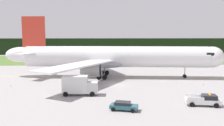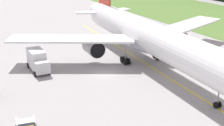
# 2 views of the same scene
# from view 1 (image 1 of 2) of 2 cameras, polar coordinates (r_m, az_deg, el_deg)

# --- Properties ---
(ground) EXTENTS (320.00, 320.00, 0.00)m
(ground) POSITION_cam_1_polar(r_m,az_deg,el_deg) (55.49, 0.49, -4.97)
(ground) COLOR #9A9594
(grass_verge) EXTENTS (320.00, 37.33, 0.04)m
(grass_verge) POSITION_cam_1_polar(r_m,az_deg,el_deg) (107.11, -0.67, 0.80)
(grass_verge) COLOR #507130
(grass_verge) RESTS_ON ground
(distant_tree_line) EXTENTS (288.00, 7.65, 8.56)m
(distant_tree_line) POSITION_cam_1_polar(r_m,az_deg,el_deg) (135.98, -0.93, 3.91)
(distant_tree_line) COLOR black
(distant_tree_line) RESTS_ON ground
(taxiway_centerline_main) EXTENTS (74.16, 6.86, 0.01)m
(taxiway_centerline_main) POSITION_cam_1_polar(r_m,az_deg,el_deg) (64.47, 0.91, -3.29)
(taxiway_centerline_main) COLOR yellow
(taxiway_centerline_main) RESTS_ON ground
(airliner) EXTENTS (56.61, 47.59, 15.73)m
(airliner) POSITION_cam_1_polar(r_m,az_deg,el_deg) (63.78, 0.29, 1.34)
(airliner) COLOR white
(airliner) RESTS_ON ground
(ops_pickup_truck) EXTENTS (5.58, 3.12, 1.94)m
(ops_pickup_truck) POSITION_cam_1_polar(r_m,az_deg,el_deg) (42.10, 20.53, -8.01)
(ops_pickup_truck) COLOR silver
(ops_pickup_truck) RESTS_ON ground
(catering_truck) EXTENTS (6.51, 2.80, 3.74)m
(catering_truck) POSITION_cam_1_polar(r_m,az_deg,el_deg) (46.24, -7.67, -5.08)
(catering_truck) COLOR silver
(catering_truck) RESTS_ON ground
(staff_car) EXTENTS (4.40, 2.85, 1.30)m
(staff_car) POSITION_cam_1_polar(r_m,az_deg,el_deg) (37.27, 2.69, -9.82)
(staff_car) COLOR #285863
(staff_car) RESTS_ON ground
(taxiway_edge_light_east) EXTENTS (0.12, 0.12, 0.37)m
(taxiway_edge_light_east) POSITION_cam_1_polar(r_m,az_deg,el_deg) (57.57, 20.35, -4.77)
(taxiway_edge_light_east) COLOR yellow
(taxiway_edge_light_east) RESTS_ON ground
(taxiway_edge_light_west) EXTENTS (0.12, 0.12, 0.38)m
(taxiway_edge_light_west) POSITION_cam_1_polar(r_m,az_deg,el_deg) (56.90, -22.35, -4.99)
(taxiway_edge_light_west) COLOR yellow
(taxiway_edge_light_west) RESTS_ON ground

